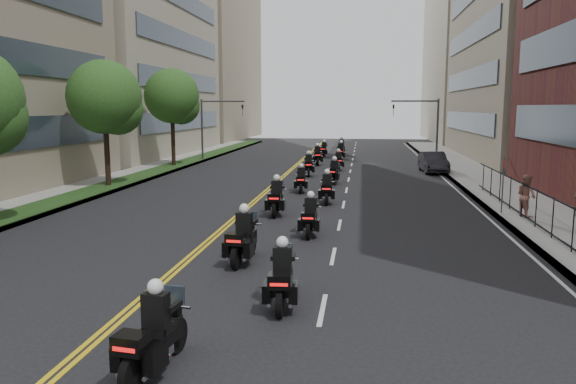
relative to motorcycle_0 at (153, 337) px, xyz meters
name	(u,v)px	position (x,y,z in m)	size (l,w,h in m)	color
sidewalk_right	(501,192)	(11.66, 23.70, -0.62)	(4.00, 90.00, 0.15)	gray
sidewalk_left	(104,184)	(-12.34, 23.70, -0.62)	(4.00, 90.00, 0.15)	gray
grass_strip	(116,183)	(-11.54, 23.70, -0.53)	(2.00, 90.00, 0.04)	#193312
building_right_far	(486,50)	(21.16, 76.70, 12.30)	(15.00, 28.00, 26.00)	#A79D86
building_left_far	(194,54)	(-22.34, 76.70, 12.30)	(16.00, 28.00, 26.00)	gray
iron_fence	(562,223)	(10.66, 10.70, 0.20)	(0.05, 28.00, 1.50)	black
street_trees	(59,102)	(-11.39, 17.31, 4.43)	(4.40, 38.40, 7.98)	black
traffic_signal_right	(426,121)	(9.20, 40.70, 3.00)	(4.09, 0.20, 5.60)	#3F3F44
traffic_signal_left	(212,120)	(-9.88, 40.70, 3.00)	(4.09, 0.20, 5.60)	#3F3F44
motorcycle_0	(153,337)	(0.00, 0.00, 0.00)	(0.73, 2.39, 1.77)	black
motorcycle_1	(282,280)	(1.85, 3.79, -0.01)	(0.61, 2.38, 1.75)	black
motorcycle_2	(243,240)	(0.07, 7.56, 0.04)	(0.65, 2.54, 1.87)	black
motorcycle_3	(310,218)	(1.82, 11.65, -0.02)	(0.53, 2.31, 1.71)	black
motorcycle_4	(276,199)	(-0.10, 15.57, 0.03)	(0.59, 2.51, 1.85)	black
motorcycle_5	(327,190)	(1.99, 19.04, 0.00)	(0.56, 2.38, 1.76)	black
motorcycle_6	(301,181)	(0.27, 22.64, -0.04)	(0.59, 2.25, 1.66)	black
motorcycle_7	(334,173)	(1.98, 26.40, 0.00)	(0.68, 2.39, 1.77)	black
motorcycle_8	(309,166)	(-0.05, 30.38, 0.01)	(0.68, 2.44, 1.80)	black
motorcycle_9	(339,162)	(1.93, 34.37, -0.04)	(0.63, 2.26, 1.67)	black
motorcycle_10	(317,156)	(-0.02, 38.08, 0.04)	(0.73, 2.53, 1.87)	black
motorcycle_11	(341,153)	(1.79, 42.34, 0.04)	(0.60, 2.55, 1.88)	black
motorcycle_12	(324,150)	(-0.02, 45.85, -0.02)	(0.56, 2.32, 1.71)	black
motorcycle_13	(341,147)	(1.56, 49.66, 0.01)	(0.56, 2.43, 1.79)	black
parked_sedan	(433,162)	(9.06, 33.70, 0.08)	(1.64, 4.71, 1.55)	black
pedestrian_b	(526,196)	(10.86, 15.87, 0.38)	(0.90, 0.70, 1.85)	#9D6655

